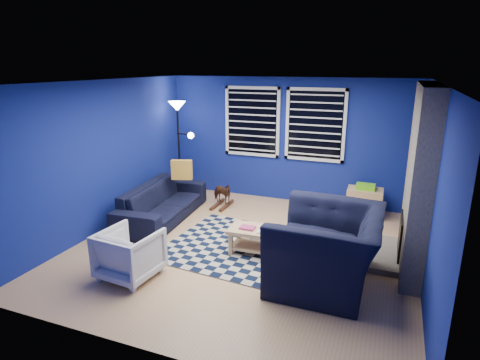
# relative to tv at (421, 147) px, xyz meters

# --- Properties ---
(floor) EXTENTS (5.00, 5.00, 0.00)m
(floor) POSITION_rel_tv_xyz_m (-2.45, -2.00, -1.40)
(floor) COLOR tan
(floor) RESTS_ON ground
(ceiling) EXTENTS (5.00, 5.00, 0.00)m
(ceiling) POSITION_rel_tv_xyz_m (-2.45, -2.00, 1.10)
(ceiling) COLOR white
(ceiling) RESTS_ON wall_back
(wall_back) EXTENTS (5.00, 0.00, 5.00)m
(wall_back) POSITION_rel_tv_xyz_m (-2.45, 0.50, -0.15)
(wall_back) COLOR navy
(wall_back) RESTS_ON floor
(wall_left) EXTENTS (0.00, 5.00, 5.00)m
(wall_left) POSITION_rel_tv_xyz_m (-4.95, -2.00, -0.15)
(wall_left) COLOR navy
(wall_left) RESTS_ON floor
(wall_right) EXTENTS (0.00, 5.00, 5.00)m
(wall_right) POSITION_rel_tv_xyz_m (0.05, -2.00, -0.15)
(wall_right) COLOR navy
(wall_right) RESTS_ON floor
(fireplace) EXTENTS (0.65, 2.00, 2.50)m
(fireplace) POSITION_rel_tv_xyz_m (-0.09, -1.50, -0.20)
(fireplace) COLOR gray
(fireplace) RESTS_ON floor
(window_left) EXTENTS (1.17, 0.06, 1.42)m
(window_left) POSITION_rel_tv_xyz_m (-3.20, 0.46, 0.20)
(window_left) COLOR black
(window_left) RESTS_ON wall_back
(window_right) EXTENTS (1.17, 0.06, 1.42)m
(window_right) POSITION_rel_tv_xyz_m (-1.90, 0.46, 0.20)
(window_right) COLOR black
(window_right) RESTS_ON wall_back
(tv) EXTENTS (0.07, 1.00, 0.58)m
(tv) POSITION_rel_tv_xyz_m (0.00, 0.00, 0.00)
(tv) COLOR black
(tv) RESTS_ON wall_right
(rug) EXTENTS (2.66, 2.20, 0.02)m
(rug) POSITION_rel_tv_xyz_m (-2.34, -1.99, -1.39)
(rug) COLOR black
(rug) RESTS_ON floor
(sofa) EXTENTS (2.25, 1.03, 0.64)m
(sofa) POSITION_rel_tv_xyz_m (-4.26, -1.38, -1.08)
(sofa) COLOR black
(sofa) RESTS_ON floor
(armchair_big) EXTENTS (1.51, 1.32, 0.98)m
(armchair_big) POSITION_rel_tv_xyz_m (-1.11, -2.55, -0.91)
(armchair_big) COLOR black
(armchair_big) RESTS_ON floor
(armchair_bent) EXTENTS (0.77, 0.79, 0.66)m
(armchair_bent) POSITION_rel_tv_xyz_m (-3.55, -3.34, -1.07)
(armchair_bent) COLOR gray
(armchair_bent) RESTS_ON floor
(rocking_horse) EXTENTS (0.40, 0.56, 0.43)m
(rocking_horse) POSITION_rel_tv_xyz_m (-3.52, -0.40, -1.11)
(rocking_horse) COLOR #422115
(rocking_horse) RESTS_ON floor
(coffee_table) EXTENTS (0.86, 0.52, 0.42)m
(coffee_table) POSITION_rel_tv_xyz_m (-2.19, -2.10, -1.11)
(coffee_table) COLOR tan
(coffee_table) RESTS_ON rug
(cabinet) EXTENTS (0.64, 0.44, 0.62)m
(cabinet) POSITION_rel_tv_xyz_m (-0.84, 0.09, -1.13)
(cabinet) COLOR tan
(cabinet) RESTS_ON floor
(floor_lamp) EXTENTS (0.55, 0.34, 2.01)m
(floor_lamp) POSITION_rel_tv_xyz_m (-4.57, -0.13, 0.25)
(floor_lamp) COLOR black
(floor_lamp) RESTS_ON floor
(throw_pillow) EXTENTS (0.41, 0.24, 0.37)m
(throw_pillow) POSITION_rel_tv_xyz_m (-4.11, -0.89, -0.58)
(throw_pillow) COLOR gold
(throw_pillow) RESTS_ON sofa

